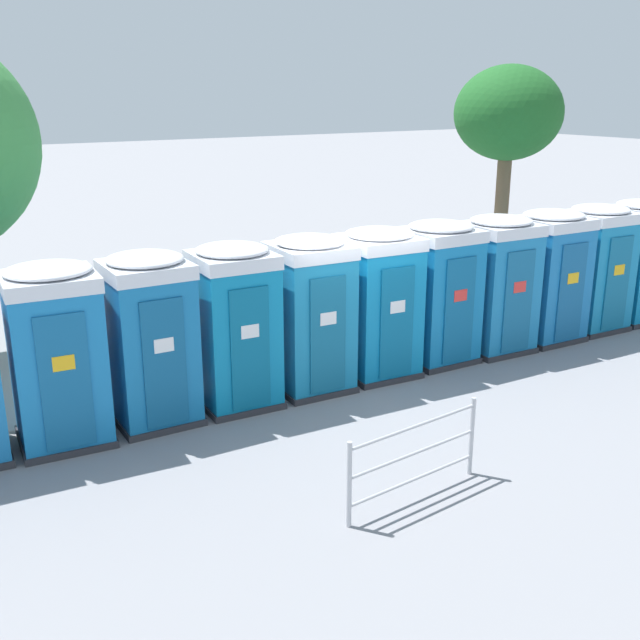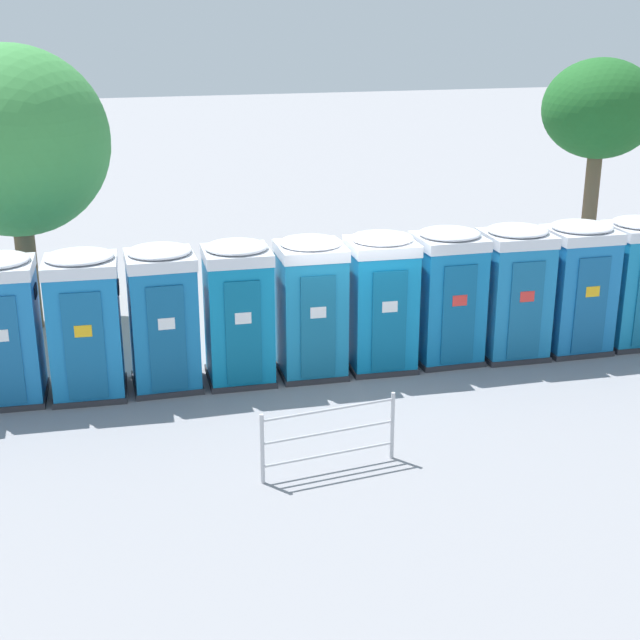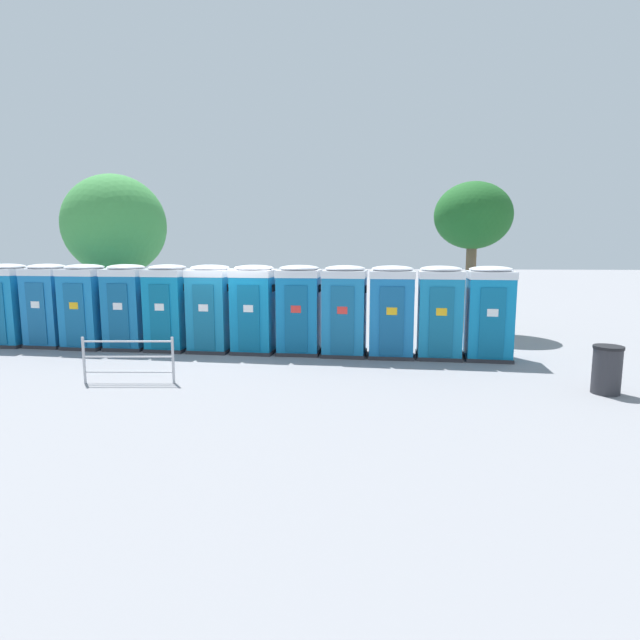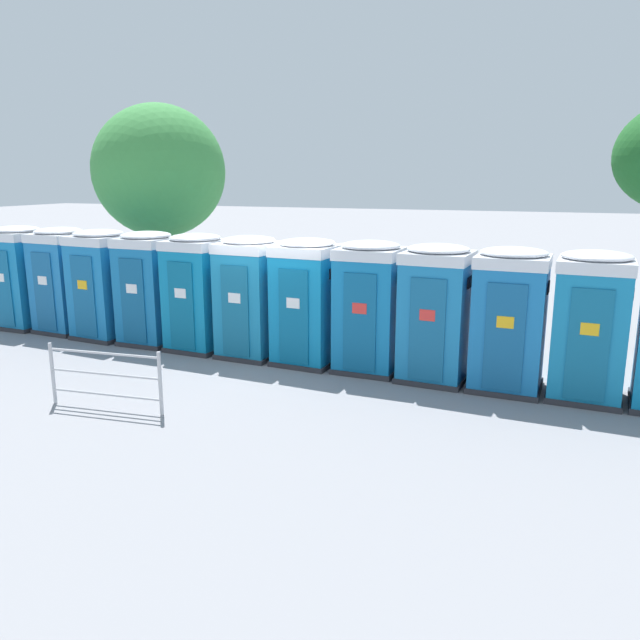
% 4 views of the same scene
% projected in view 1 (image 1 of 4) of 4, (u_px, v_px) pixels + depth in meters
% --- Properties ---
extents(ground_plane, '(120.00, 120.00, 0.00)m').
position_uv_depth(ground_plane, '(340.00, 377.00, 12.78)').
color(ground_plane, gray).
extents(portapotty_2, '(1.33, 1.31, 2.54)m').
position_uv_depth(portapotty_2, '(57.00, 354.00, 10.12)').
color(portapotty_2, '#2D2D33').
rests_on(portapotty_2, ground).
extents(portapotty_3, '(1.20, 1.23, 2.54)m').
position_uv_depth(portapotty_3, '(150.00, 338.00, 10.77)').
color(portapotty_3, '#2D2D33').
rests_on(portapotty_3, ground).
extents(portapotty_4, '(1.25, 1.28, 2.54)m').
position_uv_depth(portapotty_4, '(235.00, 325.00, 11.37)').
color(portapotty_4, '#2D2D33').
rests_on(portapotty_4, ground).
extents(portapotty_5, '(1.26, 1.28, 2.54)m').
position_uv_depth(portapotty_5, '(310.00, 313.00, 11.97)').
color(portapotty_5, '#2D2D33').
rests_on(portapotty_5, ground).
extents(portapotty_6, '(1.29, 1.29, 2.54)m').
position_uv_depth(portapotty_6, '(378.00, 302.00, 12.59)').
color(portapotty_6, '#2D2D33').
rests_on(portapotty_6, ground).
extents(portapotty_7, '(1.25, 1.24, 2.54)m').
position_uv_depth(portapotty_7, '(438.00, 291.00, 13.25)').
color(portapotty_7, '#2D2D33').
rests_on(portapotty_7, ground).
extents(portapotty_8, '(1.30, 1.28, 2.54)m').
position_uv_depth(portapotty_8, '(497.00, 283.00, 13.80)').
color(portapotty_8, '#2D2D33').
rests_on(portapotty_8, ground).
extents(portapotty_9, '(1.30, 1.26, 2.54)m').
position_uv_depth(portapotty_9, '(549.00, 275.00, 14.41)').
color(portapotty_9, '#2D2D33').
rests_on(portapotty_9, ground).
extents(portapotty_10, '(1.28, 1.27, 2.54)m').
position_uv_depth(portapotty_10, '(595.00, 267.00, 15.05)').
color(portapotty_10, '#2D2D33').
rests_on(portapotty_10, ground).
extents(portapotty_11, '(1.31, 1.30, 2.54)m').
position_uv_depth(portapotty_11, '(639.00, 260.00, 15.66)').
color(portapotty_11, '#2D2D33').
rests_on(portapotty_11, ground).
extents(street_tree_0, '(2.68, 2.68, 5.30)m').
position_uv_depth(street_tree_0, '(508.00, 115.00, 18.53)').
color(street_tree_0, brown).
rests_on(street_tree_0, ground).
extents(event_barrier, '(2.05, 0.23, 1.05)m').
position_uv_depth(event_barrier, '(414.00, 456.00, 8.84)').
color(event_barrier, '#B7B7BC').
rests_on(event_barrier, ground).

